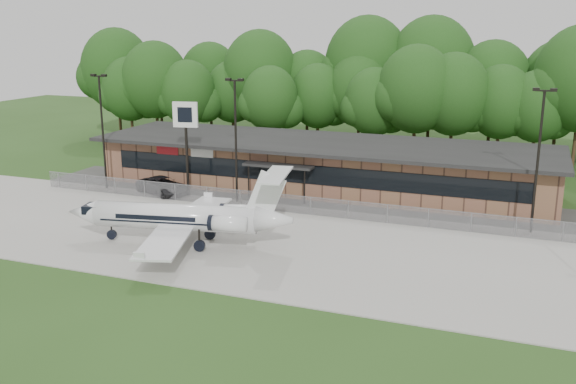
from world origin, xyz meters
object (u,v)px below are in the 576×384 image
at_px(terminal, 322,164).
at_px(business_jet, 184,218).
at_px(pole_sign, 186,125).
at_px(suv, 163,186).

xyz_separation_m(terminal, business_jet, (-3.64, -18.46, -0.29)).
relative_size(terminal, business_jet, 2.62).
bearing_deg(terminal, pole_sign, -143.82).
bearing_deg(suv, pole_sign, -64.16).
bearing_deg(business_jet, terminal, 67.51).
height_order(terminal, suv, terminal).
xyz_separation_m(terminal, suv, (-12.21, -7.29, -1.43)).
height_order(business_jet, pole_sign, pole_sign).
bearing_deg(terminal, suv, -149.16).
bearing_deg(terminal, business_jet, -101.17).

